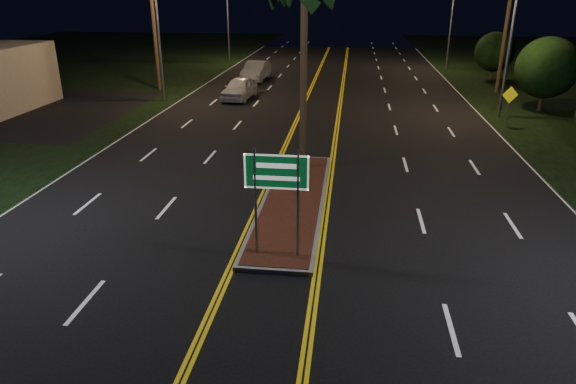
% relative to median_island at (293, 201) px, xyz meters
% --- Properties ---
extents(ground, '(120.00, 120.00, 0.00)m').
position_rel_median_island_xyz_m(ground, '(0.00, -7.00, -0.08)').
color(ground, black).
rests_on(ground, ground).
extents(median_island, '(2.25, 10.25, 0.17)m').
position_rel_median_island_xyz_m(median_island, '(0.00, 0.00, 0.00)').
color(median_island, gray).
rests_on(median_island, ground).
extents(highway_sign, '(1.80, 0.08, 3.20)m').
position_rel_median_island_xyz_m(highway_sign, '(0.00, -4.20, 2.32)').
color(highway_sign, gray).
rests_on(highway_sign, ground).
extents(streetlight_left_mid, '(1.91, 0.44, 9.00)m').
position_rel_median_island_xyz_m(streetlight_left_mid, '(-10.61, 17.00, 5.57)').
color(streetlight_left_mid, gray).
rests_on(streetlight_left_mid, ground).
extents(streetlight_left_far, '(1.91, 0.44, 9.00)m').
position_rel_median_island_xyz_m(streetlight_left_far, '(-10.61, 37.00, 5.57)').
color(streetlight_left_far, gray).
rests_on(streetlight_left_far, ground).
extents(streetlight_right_mid, '(1.91, 0.44, 9.00)m').
position_rel_median_island_xyz_m(streetlight_right_mid, '(10.61, 15.00, 5.57)').
color(streetlight_right_mid, gray).
rests_on(streetlight_right_mid, ground).
extents(streetlight_right_far, '(1.91, 0.44, 9.00)m').
position_rel_median_island_xyz_m(streetlight_right_far, '(10.61, 35.00, 5.57)').
color(streetlight_right_far, gray).
rests_on(streetlight_right_far, ground).
extents(shrub_mid, '(3.78, 3.78, 4.62)m').
position_rel_median_island_xyz_m(shrub_mid, '(14.00, 17.00, 2.64)').
color(shrub_mid, '#382819').
rests_on(shrub_mid, ground).
extents(shrub_far, '(3.24, 3.24, 3.96)m').
position_rel_median_island_xyz_m(shrub_far, '(13.80, 29.00, 2.25)').
color(shrub_far, '#382819').
rests_on(shrub_far, ground).
extents(car_near, '(2.71, 5.44, 1.75)m').
position_rel_median_island_xyz_m(car_near, '(-5.94, 18.39, 0.79)').
color(car_near, silver).
rests_on(car_near, ground).
extents(car_far, '(2.65, 5.62, 1.83)m').
position_rel_median_island_xyz_m(car_far, '(-6.18, 26.31, 0.83)').
color(car_far, '#9FA2A8').
rests_on(car_far, ground).
extents(warning_sign, '(0.92, 0.29, 2.26)m').
position_rel_median_island_xyz_m(warning_sign, '(10.80, 12.71, 1.37)').
color(warning_sign, gray).
rests_on(warning_sign, ground).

